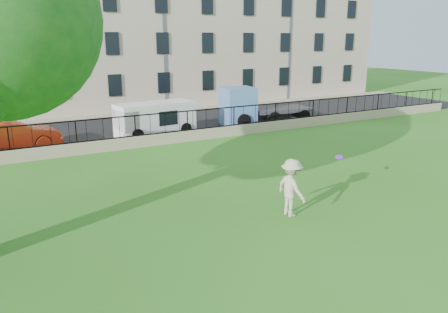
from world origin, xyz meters
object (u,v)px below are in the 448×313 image
white_van (155,119)px  red_sedan (11,136)px  frisbee (339,157)px  man (292,188)px  blue_truck (265,105)px

white_van → red_sedan: bearing=173.8°
frisbee → red_sedan: (-9.78, 13.22, -0.75)m
man → frisbee: bearing=-80.8°
man → blue_truck: blue_truck is taller
frisbee → white_van: bearing=98.6°
man → frisbee: man is taller
white_van → frisbee: bearing=-87.6°
red_sedan → blue_truck: bearing=-97.0°
frisbee → white_van: size_ratio=0.06×
red_sedan → blue_truck: (15.59, 0.00, 0.46)m
white_van → blue_truck: bearing=-6.2°
man → blue_truck: size_ratio=0.32×
red_sedan → white_van: (7.78, 0.00, 0.19)m
man → white_van: (0.46, 13.70, 0.01)m
man → red_sedan: (-7.32, 13.70, -0.17)m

